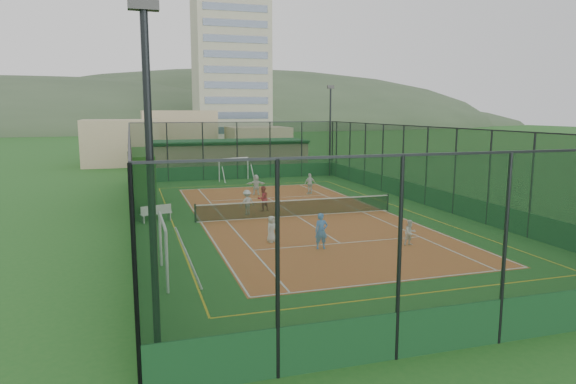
% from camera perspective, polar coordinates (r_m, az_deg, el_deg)
% --- Properties ---
extents(ground, '(300.00, 300.00, 0.00)m').
position_cam_1_polar(ground, '(29.49, 1.00, -2.70)').
color(ground, '#1F571D').
rests_on(ground, ground).
extents(court_slab, '(11.17, 23.97, 0.01)m').
position_cam_1_polar(court_slab, '(29.49, 1.00, -2.69)').
color(court_slab, '#B24827').
rests_on(court_slab, ground).
extents(tennis_net, '(11.67, 0.12, 1.06)m').
position_cam_1_polar(tennis_net, '(29.39, 1.00, -1.69)').
color(tennis_net, black).
rests_on(tennis_net, ground).
extents(perimeter_fence, '(18.12, 34.12, 5.00)m').
position_cam_1_polar(perimeter_fence, '(29.08, 1.01, 2.12)').
color(perimeter_fence, black).
rests_on(perimeter_fence, ground).
extents(floodlight_sw, '(0.60, 0.26, 8.25)m').
position_cam_1_polar(floodlight_sw, '(11.01, -14.91, -1.12)').
color(floodlight_sw, black).
rests_on(floodlight_sw, ground).
extents(floodlight_ne, '(0.60, 0.26, 8.25)m').
position_cam_1_polar(floodlight_ne, '(47.45, 4.70, 6.75)').
color(floodlight_ne, black).
rests_on(floodlight_ne, ground).
extents(clubhouse, '(15.20, 7.20, 3.15)m').
position_cam_1_polar(clubhouse, '(50.45, -6.78, 3.95)').
color(clubhouse, tan).
rests_on(clubhouse, ground).
extents(apartment_tower, '(15.00, 12.00, 30.00)m').
position_cam_1_polar(apartment_tower, '(111.80, -6.39, 13.62)').
color(apartment_tower, beige).
rests_on(apartment_tower, ground).
extents(distant_hills, '(200.00, 60.00, 24.00)m').
position_cam_1_polar(distant_hills, '(177.77, -14.28, 6.85)').
color(distant_hills, '#384C33').
rests_on(distant_hills, ground).
extents(hedge_left, '(1.21, 8.05, 3.52)m').
position_cam_1_polar(hedge_left, '(33.03, -15.78, 1.32)').
color(hedge_left, black).
rests_on(hedge_left, ground).
extents(white_bench, '(1.77, 0.98, 0.96)m').
position_cam_1_polar(white_bench, '(28.91, -14.45, -2.26)').
color(white_bench, white).
rests_on(white_bench, ground).
extents(futsal_goal_near, '(3.31, 0.98, 2.13)m').
position_cam_1_polar(futsal_goal_near, '(19.05, -13.68, -6.25)').
color(futsal_goal_near, white).
rests_on(futsal_goal_near, ground).
extents(futsal_goal_far, '(3.08, 1.80, 1.91)m').
position_cam_1_polar(futsal_goal_far, '(44.69, -6.04, 2.52)').
color(futsal_goal_far, white).
rests_on(futsal_goal_far, ground).
extents(child_near_left, '(0.72, 0.66, 1.23)m').
position_cam_1_polar(child_near_left, '(23.62, -1.82, -4.13)').
color(child_near_left, white).
rests_on(child_near_left, court_slab).
extents(child_near_mid, '(0.61, 0.43, 1.58)m').
position_cam_1_polar(child_near_mid, '(22.50, 3.71, -4.35)').
color(child_near_mid, '#5289EA').
rests_on(child_near_mid, court_slab).
extents(child_near_right, '(0.61, 0.51, 1.16)m').
position_cam_1_polar(child_near_right, '(23.73, 13.42, -4.40)').
color(child_near_right, white).
rests_on(child_near_right, court_slab).
extents(child_far_left, '(1.06, 0.79, 1.46)m').
position_cam_1_polar(child_far_left, '(29.80, -4.57, -1.16)').
color(child_far_left, silver).
rests_on(child_far_left, court_slab).
extents(child_far_right, '(0.94, 0.53, 1.52)m').
position_cam_1_polar(child_far_right, '(37.14, 2.46, 0.94)').
color(child_far_right, white).
rests_on(child_far_right, court_slab).
extents(child_far_back, '(1.41, 0.64, 1.47)m').
position_cam_1_polar(child_far_back, '(36.84, -3.57, 0.82)').
color(child_far_back, white).
rests_on(child_far_back, court_slab).
extents(coach, '(0.89, 0.80, 1.52)m').
position_cam_1_polar(coach, '(30.85, -2.82, -0.74)').
color(coach, red).
rests_on(coach, court_slab).
extents(tennis_balls, '(5.37, 1.02, 0.07)m').
position_cam_1_polar(tennis_balls, '(30.99, 0.72, -2.05)').
color(tennis_balls, '#CCE033').
rests_on(tennis_balls, court_slab).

